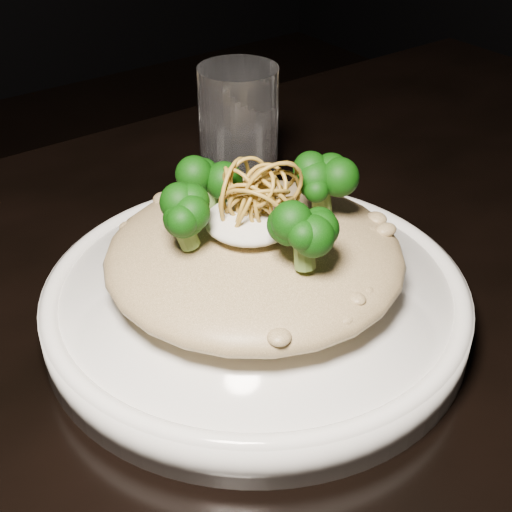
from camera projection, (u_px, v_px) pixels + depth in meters
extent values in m
cube|color=black|center=(365.00, 331.00, 0.53)|extent=(1.10, 0.80, 0.04)
cylinder|color=black|center=(418.00, 291.00, 1.19)|extent=(0.05, 0.05, 0.71)
cylinder|color=white|center=(256.00, 303.00, 0.50)|extent=(0.29, 0.29, 0.03)
ellipsoid|color=brown|center=(254.00, 255.00, 0.48)|extent=(0.20, 0.20, 0.04)
ellipsoid|color=silver|center=(250.00, 221.00, 0.46)|extent=(0.06, 0.06, 0.02)
cylinder|color=white|center=(239.00, 135.00, 0.62)|extent=(0.08, 0.08, 0.12)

